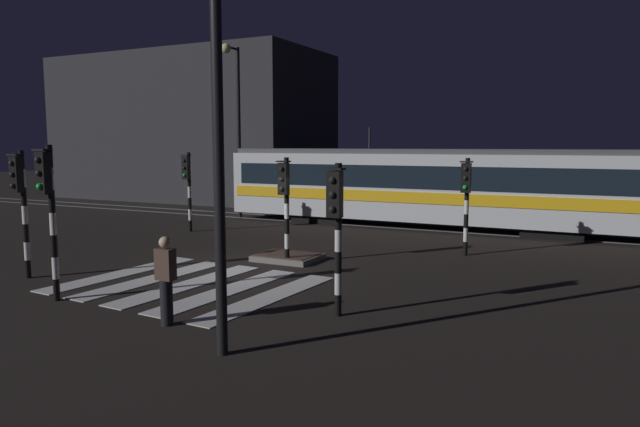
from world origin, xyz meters
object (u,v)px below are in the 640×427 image
Objects in this scene: traffic_light_corner_near_left at (20,195)px; pedestrian_waiting_at_kerb at (166,280)px; traffic_light_corner_far_right at (466,192)px; traffic_light_corner_far_left at (188,180)px; traffic_light_corner_near_right at (336,217)px; traffic_light_median_centre at (285,194)px; street_lamp_trackside_left at (236,111)px; street_lamp_near_kerb at (207,58)px; tram at (429,186)px; traffic_light_kerb_mid_left at (48,199)px.

traffic_light_corner_near_left is 6.19m from pedestrian_waiting_at_kerb.
traffic_light_corner_far_left is (-10.87, 0.14, 0.07)m from traffic_light_corner_far_right.
traffic_light_median_centre is at bearing 130.96° from traffic_light_corner_near_right.
traffic_light_median_centre is 0.39× the size of street_lamp_trackside_left.
traffic_light_corner_far_left is 14.41m from street_lamp_near_kerb.
traffic_light_corner_far_right is 11.04m from street_lamp_near_kerb.
street_lamp_trackside_left is 16.77m from pedestrian_waiting_at_kerb.
traffic_light_corner_far_right is 12.43m from traffic_light_corner_near_left.
traffic_light_corner_near_right is 4.09m from street_lamp_near_kerb.
tram is (-1.12, 16.00, -2.97)m from street_lamp_near_kerb.
pedestrian_waiting_at_kerb is at bearing -59.95° from street_lamp_trackside_left.
traffic_light_kerb_mid_left is at bearing -113.74° from traffic_light_median_centre.
traffic_light_corner_near_left reaches higher than traffic_light_median_centre.
traffic_light_corner_far_left is at bearing 100.22° from traffic_light_corner_near_left.
traffic_light_corner_near_left is (-2.53, 1.19, -0.09)m from traffic_light_kerb_mid_left.
traffic_light_corner_far_right is at bearing -63.32° from tram.
street_lamp_near_kerb is at bearing -56.47° from street_lamp_trackside_left.
traffic_light_corner_far_right is at bearing 39.78° from traffic_light_median_centre.
street_lamp_trackside_left is at bearing 120.05° from pedestrian_waiting_at_kerb.
street_lamp_trackside_left reaches higher than tram.
traffic_light_corner_near_left is (-9.37, -8.17, 0.18)m from traffic_light_corner_far_right.
traffic_light_corner_near_right is 12.69m from traffic_light_corner_far_left.
traffic_light_corner_near_right is at bearing 3.72° from traffic_light_corner_near_left.
traffic_light_corner_near_left is 13.21m from street_lamp_trackside_left.
pedestrian_waiting_at_kerb is (-0.75, -14.96, -0.88)m from tram.
pedestrian_waiting_at_kerb is (8.15, -14.08, -4.06)m from street_lamp_trackside_left.
street_lamp_near_kerb reaches higher than traffic_light_kerb_mid_left.
traffic_light_corner_near_right is at bearing 16.13° from traffic_light_kerb_mid_left.
traffic_light_kerb_mid_left reaches higher than traffic_light_corner_far_right.
traffic_light_kerb_mid_left reaches higher than traffic_light_median_centre.
street_lamp_near_kerb is (2.71, -6.98, 2.71)m from traffic_light_median_centre.
traffic_light_corner_far_left is at bearing 150.38° from traffic_light_median_centre.
street_lamp_trackside_left is at bearing 158.61° from traffic_light_corner_far_right.
tram is at bearing 80.02° from traffic_light_median_centre.
street_lamp_near_kerb is 4.41m from pedestrian_waiting_at_kerb.
street_lamp_trackside_left reaches higher than traffic_light_corner_far_left.
traffic_light_corner_near_left reaches higher than traffic_light_corner_far_left.
traffic_light_corner_near_right is 0.17× the size of tram.
traffic_light_corner_far_left is at bearing 127.40° from pedestrian_waiting_at_kerb.
tram is at bearing 5.60° from street_lamp_trackside_left.
pedestrian_waiting_at_kerb is (-3.48, -9.53, -1.11)m from traffic_light_corner_far_right.
pedestrian_waiting_at_kerb is (0.83, -5.94, -1.14)m from traffic_light_median_centre.
traffic_light_kerb_mid_left is 11.59m from traffic_light_corner_far_right.
traffic_light_median_centre is 0.93× the size of traffic_light_corner_near_left.
traffic_light_corner_far_right is (0.82, 7.61, -0.03)m from traffic_light_corner_near_right.
traffic_light_corner_far_right is (4.31, 3.59, -0.03)m from traffic_light_median_centre.
traffic_light_corner_far_right is 6.08m from tram.
pedestrian_waiting_at_kerb is at bearing 150.90° from street_lamp_near_kerb.
traffic_light_median_centre is 7.54m from traffic_light_corner_far_left.
traffic_light_median_centre is at bearing -48.07° from street_lamp_trackside_left.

